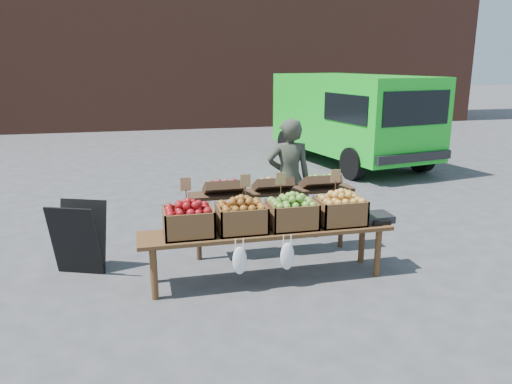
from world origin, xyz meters
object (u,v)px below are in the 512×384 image
object	(u,v)px
crate_green_apples	(340,211)
display_bench	(267,254)
delivery_van	(351,120)
chalkboard_sign	(79,238)
crate_red_apples	(292,215)
back_table	(272,213)
vendor	(289,178)
weighing_scale	(375,217)
crate_russet_pears	(242,218)
crate_golden_apples	(189,222)

from	to	relation	value
crate_green_apples	display_bench	bearing A→B (deg)	180.00
delivery_van	crate_green_apples	xyz separation A→B (m)	(-2.63, -5.70, -0.29)
chalkboard_sign	crate_red_apples	size ratio (longest dim) A/B	1.64
delivery_van	back_table	size ratio (longest dim) A/B	2.12
display_bench	crate_green_apples	xyz separation A→B (m)	(0.82, 0.00, 0.42)
back_table	chalkboard_sign	bearing A→B (deg)	-178.13
back_table	vendor	bearing A→B (deg)	56.72
chalkboard_sign	display_bench	distance (m)	2.08
back_table	weighing_scale	size ratio (longest dim) A/B	6.18
vendor	crate_russet_pears	size ratio (longest dim) A/B	3.18
back_table	crate_green_apples	bearing A→B (deg)	-51.76
delivery_van	chalkboard_sign	world-z (taller)	delivery_van
crate_russet_pears	vendor	bearing A→B (deg)	54.92
back_table	crate_russet_pears	bearing A→B (deg)	-126.49
delivery_van	crate_golden_apples	xyz separation A→B (m)	(-4.28, -5.70, -0.29)
delivery_van	crate_red_apples	size ratio (longest dim) A/B	8.92
delivery_van	display_bench	xyz separation A→B (m)	(-3.46, -5.70, -0.71)
display_bench	crate_golden_apples	distance (m)	0.93
vendor	crate_green_apples	bearing A→B (deg)	105.66
vendor	chalkboard_sign	xyz separation A→B (m)	(-2.61, -0.66, -0.38)
crate_russet_pears	crate_green_apples	distance (m)	1.10
crate_red_apples	crate_golden_apples	bearing A→B (deg)	180.00
crate_russet_pears	crate_red_apples	xyz separation A→B (m)	(0.55, 0.00, 0.00)
crate_golden_apples	crate_russet_pears	distance (m)	0.55
delivery_van	vendor	size ratio (longest dim) A/B	2.81
weighing_scale	crate_green_apples	bearing A→B (deg)	180.00
delivery_van	crate_golden_apples	bearing A→B (deg)	-137.95
delivery_van	back_table	world-z (taller)	delivery_van
display_bench	crate_green_apples	bearing A→B (deg)	0.00
back_table	crate_green_apples	world-z (taller)	back_table
back_table	crate_golden_apples	xyz separation A→B (m)	(-1.08, -0.72, 0.19)
vendor	display_bench	bearing A→B (deg)	71.39
display_bench	crate_russet_pears	xyz separation A→B (m)	(-0.28, 0.00, 0.42)
crate_russet_pears	weighing_scale	size ratio (longest dim) A/B	1.47
crate_russet_pears	weighing_scale	world-z (taller)	crate_russet_pears
vendor	crate_golden_apples	distance (m)	1.96
crate_russet_pears	delivery_van	bearing A→B (deg)	56.76
chalkboard_sign	crate_green_apples	xyz separation A→B (m)	(2.80, -0.65, 0.30)
back_table	crate_red_apples	world-z (taller)	back_table
chalkboard_sign	display_bench	size ratio (longest dim) A/B	0.30
vendor	crate_red_apples	distance (m)	1.35
delivery_van	crate_russet_pears	xyz separation A→B (m)	(-3.73, -5.70, -0.29)
delivery_van	crate_golden_apples	world-z (taller)	delivery_van
back_table	display_bench	bearing A→B (deg)	-109.68
delivery_van	weighing_scale	bearing A→B (deg)	-122.20
crate_red_apples	display_bench	bearing A→B (deg)	180.00
crate_russet_pears	weighing_scale	xyz separation A→B (m)	(1.52, 0.00, -0.10)
display_bench	crate_golden_apples	size ratio (longest dim) A/B	5.40
chalkboard_sign	weighing_scale	world-z (taller)	chalkboard_sign
display_bench	crate_golden_apples	bearing A→B (deg)	180.00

